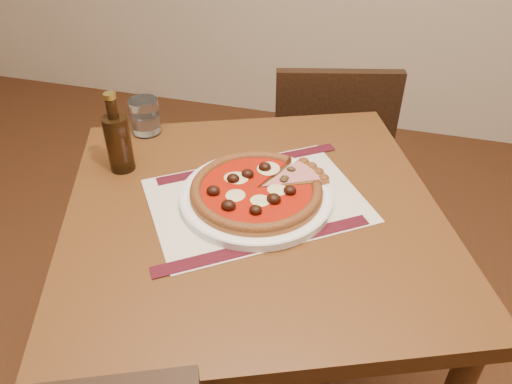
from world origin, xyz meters
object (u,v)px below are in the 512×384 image
Objects in this scene: pizza at (256,189)px; chair_far at (328,153)px; bottle at (118,141)px; table at (254,243)px; plate at (256,197)px; water_glass at (145,116)px.

chair_far is at bearing 83.85° from pizza.
pizza is at bearing -5.95° from bottle.
plate is (-0.00, 0.03, 0.11)m from table.
table is 1.27× the size of chair_far.
table is 3.63× the size of pizza.
table is at bearing -10.52° from bottle.
water_glass reaches higher than table.
plate is 3.57× the size of water_glass.
bottle is (-0.34, 0.04, 0.07)m from plate.
chair_far is (0.07, 0.71, -0.18)m from table.
water_glass is 0.18m from bottle.
bottle is at bearing 174.11° from plate.
water_glass is at bearing 146.87° from table.
pizza is (-0.00, -0.00, 0.02)m from plate.
table is at bearing -33.13° from water_glass.
pizza is (-0.00, 0.03, 0.13)m from table.
chair_far is 2.45× the size of plate.
chair_far reaches higher than pizza.
water_glass is at bearing 150.01° from plate.
chair_far is 0.72m from water_glass.
chair_far is 2.85× the size of pizza.
plate is (-0.07, -0.68, 0.29)m from chair_far.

